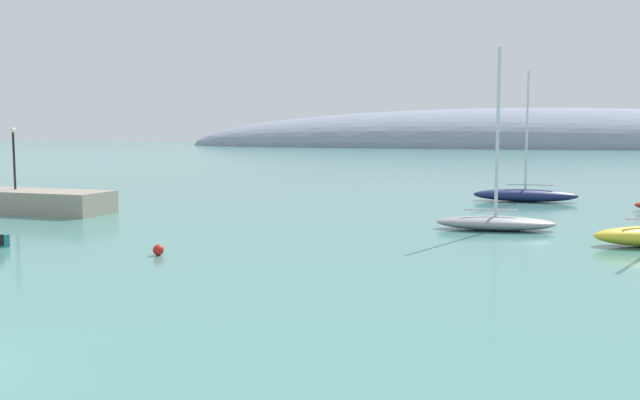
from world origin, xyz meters
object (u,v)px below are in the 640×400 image
at_px(harbor_lamp_post, 14,151).
at_px(sailboat_grey_mid_mooring, 495,221).
at_px(mooring_buoy_red, 158,250).
at_px(sailboat_navy_near_shore, 525,194).

bearing_deg(harbor_lamp_post, sailboat_grey_mid_mooring, 0.19).
bearing_deg(mooring_buoy_red, sailboat_grey_mid_mooring, 42.11).
xyz_separation_m(sailboat_navy_near_shore, harbor_lamp_post, (-34.25, -17.25, 3.62)).
bearing_deg(mooring_buoy_red, harbor_lamp_post, 145.40).
xyz_separation_m(sailboat_grey_mid_mooring, harbor_lamp_post, (-32.79, -0.11, 3.67)).
xyz_separation_m(sailboat_navy_near_shore, mooring_buoy_red, (-15.72, -30.03, -0.33)).
distance_m(mooring_buoy_red, harbor_lamp_post, 22.85).
xyz_separation_m(sailboat_grey_mid_mooring, mooring_buoy_red, (-14.26, -12.89, -0.28)).
height_order(sailboat_grey_mid_mooring, harbor_lamp_post, sailboat_grey_mid_mooring).
distance_m(sailboat_navy_near_shore, harbor_lamp_post, 38.52).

